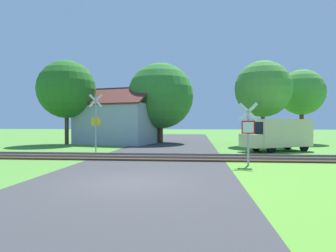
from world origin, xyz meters
TOP-DOWN VIEW (x-y plane):
  - ground_plane at (0.00, 0.00)m, footprint 160.00×160.00m
  - road_asphalt at (0.00, 2.00)m, footprint 7.29×80.00m
  - rail_track at (0.00, 6.83)m, footprint 60.00×2.60m
  - stop_sign_near at (4.57, 4.39)m, footprint 0.86×0.22m
  - crossing_sign_far at (-4.49, 9.55)m, footprint 0.85×0.27m
  - house at (-5.36, 18.66)m, footprint 8.36×7.48m
  - tree_center at (-1.38, 19.61)m, footprint 6.46×6.46m
  - tree_right at (7.88, 16.72)m, footprint 4.84×4.84m
  - tree_far at (12.41, 20.65)m, footprint 4.42×4.42m
  - tree_left at (-9.76, 16.81)m, footprint 5.31×5.31m
  - mail_truck at (7.83, 11.74)m, footprint 5.20×3.89m

SIDE VIEW (x-z plane):
  - ground_plane at x=0.00m, z-range 0.00..0.00m
  - road_asphalt at x=0.00m, z-range 0.00..0.01m
  - rail_track at x=0.00m, z-range -0.05..0.17m
  - mail_truck at x=7.83m, z-range 0.12..2.36m
  - stop_sign_near at x=4.57m, z-range 0.20..3.14m
  - house at x=-5.36m, z-range -0.69..4.71m
  - crossing_sign_far at x=-4.49m, z-range 0.25..4.14m
  - tree_center at x=-1.38m, z-range 0.70..8.57m
  - tree_right at x=7.88m, z-range 1.23..8.56m
  - tree_far at x=12.41m, z-range 1.36..8.55m
  - tree_left at x=-9.76m, z-range 1.20..8.92m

